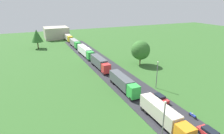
{
  "coord_description": "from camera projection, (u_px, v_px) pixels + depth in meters",
  "views": [
    {
      "loc": [
        -23.45,
        -11.24,
        22.03
      ],
      "look_at": [
        -0.66,
        39.61,
        2.4
      ],
      "focal_mm": 30.5,
      "sensor_mm": 36.0,
      "label": 1
    }
  ],
  "objects": [
    {
      "name": "road",
      "position": [
        139.0,
        94.0,
        47.12
      ],
      "size": [
        10.0,
        140.0,
        0.06
      ],
      "primitive_type": "cube",
      "color": "#2B2B30",
      "rests_on": "ground"
    },
    {
      "name": "car_second",
      "position": [
        160.0,
        98.0,
        43.59
      ],
      "size": [
        2.01,
        4.49,
        1.5
      ],
      "color": "red",
      "rests_on": "road"
    },
    {
      "name": "distant_building",
      "position": [
        56.0,
        33.0,
        114.62
      ],
      "size": [
        13.66,
        12.01,
        6.8
      ],
      "primitive_type": "cube",
      "color": "#B2A899",
      "rests_on": "ground"
    },
    {
      "name": "truck_fifth",
      "position": [
        75.0,
        43.0,
        93.47
      ],
      "size": [
        2.59,
        12.37,
        3.46
      ],
      "color": "green",
      "rests_on": "road"
    },
    {
      "name": "truck_second",
      "position": [
        123.0,
        83.0,
        48.66
      ],
      "size": [
        2.67,
        12.94,
        3.49
      ],
      "color": "green",
      "rests_on": "road"
    },
    {
      "name": "truck_third",
      "position": [
        100.0,
        63.0,
        63.82
      ],
      "size": [
        2.5,
        12.84,
        3.78
      ],
      "color": "red",
      "rests_on": "road"
    },
    {
      "name": "truck_sixth",
      "position": [
        68.0,
        37.0,
        107.82
      ],
      "size": [
        2.77,
        12.32,
        3.54
      ],
      "color": "yellow",
      "rests_on": "road"
    },
    {
      "name": "lane_marking_centre",
      "position": [
        143.0,
        97.0,
        45.53
      ],
      "size": [
        0.16,
        123.35,
        0.01
      ],
      "color": "white",
      "rests_on": "road"
    },
    {
      "name": "lamppost_second",
      "position": [
        157.0,
        73.0,
        49.17
      ],
      "size": [
        0.36,
        0.36,
        7.43
      ],
      "color": "slate",
      "rests_on": "ground"
    },
    {
      "name": "tree_birch",
      "position": [
        141.0,
        50.0,
        67.21
      ],
      "size": [
        6.77,
        6.77,
        8.7
      ],
      "color": "#513823",
      "rests_on": "ground"
    },
    {
      "name": "truck_lead",
      "position": [
        164.0,
        115.0,
        35.05
      ],
      "size": [
        2.62,
        12.98,
        3.48
      ],
      "color": "orange",
      "rests_on": "road"
    },
    {
      "name": "lamppost_lead",
      "position": [
        163.0,
        123.0,
        28.54
      ],
      "size": [
        0.36,
        0.36,
        8.32
      ],
      "color": "slate",
      "rests_on": "ground"
    },
    {
      "name": "tree_oak",
      "position": [
        37.0,
        36.0,
        90.01
      ],
      "size": [
        5.36,
        5.36,
        9.07
      ],
      "color": "#513823",
      "rests_on": "ground"
    },
    {
      "name": "truck_fourth",
      "position": [
        85.0,
        51.0,
        78.13
      ],
      "size": [
        2.74,
        14.95,
        3.73
      ],
      "color": "green",
      "rests_on": "road"
    },
    {
      "name": "motorcycle_courier",
      "position": [
        193.0,
        115.0,
        37.55
      ],
      "size": [
        0.28,
        1.94,
        0.91
      ],
      "color": "black",
      "rests_on": "road"
    },
    {
      "name": "car_lead",
      "position": [
        210.0,
        134.0,
        31.93
      ],
      "size": [
        1.98,
        4.57,
        1.47
      ],
      "color": "red",
      "rests_on": "road"
    }
  ]
}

